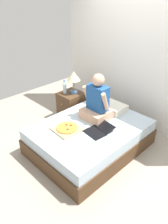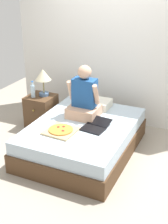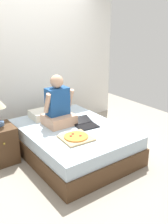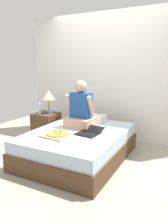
{
  "view_description": "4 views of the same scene",
  "coord_description": "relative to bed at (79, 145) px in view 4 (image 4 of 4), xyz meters",
  "views": [
    {
      "loc": [
        2.03,
        -2.14,
        2.38
      ],
      "look_at": [
        0.02,
        -0.16,
        0.78
      ],
      "focal_mm": 35.0,
      "sensor_mm": 36.0,
      "label": 1
    },
    {
      "loc": [
        1.67,
        -3.61,
        2.44
      ],
      "look_at": [
        0.13,
        -0.24,
        0.76
      ],
      "focal_mm": 50.0,
      "sensor_mm": 36.0,
      "label": 2
    },
    {
      "loc": [
        -1.9,
        -2.91,
        1.98
      ],
      "look_at": [
        0.13,
        -0.12,
        0.72
      ],
      "focal_mm": 40.0,
      "sensor_mm": 36.0,
      "label": 3
    },
    {
      "loc": [
        1.61,
        -2.91,
        1.49
      ],
      "look_at": [
        0.12,
        -0.05,
        0.79
      ],
      "focal_mm": 35.0,
      "sensor_mm": 36.0,
      "label": 4
    }
  ],
  "objects": [
    {
      "name": "ground_plane",
      "position": [
        0.0,
        0.0,
        -0.22
      ],
      "size": [
        5.61,
        5.61,
        0.0
      ],
      "primitive_type": "plane",
      "color": "#9E9384"
    },
    {
      "name": "pizza_box",
      "position": [
        -0.17,
        -0.35,
        0.25
      ],
      "size": [
        0.42,
        0.42,
        0.05
      ],
      "color": "tan",
      "rests_on": "bed"
    },
    {
      "name": "bed",
      "position": [
        0.0,
        0.0,
        0.0
      ],
      "size": [
        1.4,
        1.85,
        0.46
      ],
      "color": "#4C331E",
      "rests_on": "ground"
    },
    {
      "name": "nightstand_left",
      "position": [
        -0.98,
        0.45,
        0.05
      ],
      "size": [
        0.44,
        0.47,
        0.56
      ],
      "color": "#4C331E",
      "rests_on": "ground"
    },
    {
      "name": "lamp_on_left_nightstand",
      "position": [
        -0.94,
        0.5,
        0.66
      ],
      "size": [
        0.26,
        0.26,
        0.45
      ],
      "color": "#4C6B93",
      "rests_on": "nightstand_left"
    },
    {
      "name": "water_bottle",
      "position": [
        -1.06,
        0.36,
        0.44
      ],
      "size": [
        0.07,
        0.07,
        0.28
      ],
      "color": "silver",
      "rests_on": "nightstand_left"
    },
    {
      "name": "wall_back",
      "position": [
        0.0,
        1.28,
        1.03
      ],
      "size": [
        3.61,
        0.12,
        2.5
      ],
      "primitive_type": "cube",
      "color": "silver",
      "rests_on": "ground"
    },
    {
      "name": "pillow",
      "position": [
        -0.1,
        0.64,
        0.29
      ],
      "size": [
        0.52,
        0.34,
        0.12
      ],
      "primitive_type": "cube",
      "color": "silver",
      "rests_on": "bed"
    },
    {
      "name": "laptop",
      "position": [
        0.21,
        -0.05,
        0.25
      ],
      "size": [
        0.36,
        0.45,
        0.07
      ],
      "color": "black",
      "rests_on": "bed"
    },
    {
      "name": "person_seated",
      "position": [
        -0.09,
        0.25,
        0.52
      ],
      "size": [
        0.47,
        0.4,
        0.78
      ],
      "color": "tan",
      "rests_on": "bed"
    }
  ]
}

